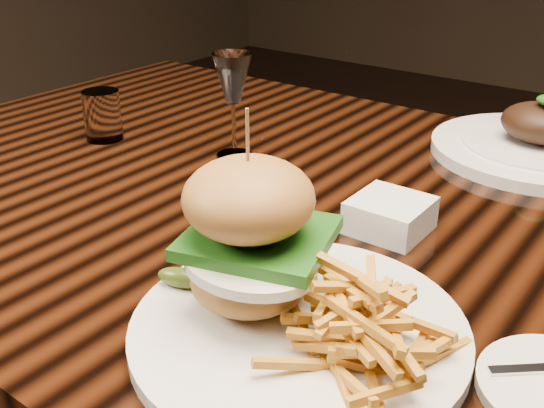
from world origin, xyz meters
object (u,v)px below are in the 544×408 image
Objects in this scene: wine_glass at (233,83)px; far_dish at (538,144)px; burger_plate at (293,285)px; dining_table at (360,268)px.

wine_glass is 0.50× the size of far_dish.
burger_plate is at bearing -94.46° from far_dish.
wine_glass is (-0.26, 0.06, 0.19)m from dining_table.
burger_plate is 0.59m from far_dish.
far_dish is (0.05, 0.59, -0.03)m from burger_plate.
wine_glass is (-0.33, 0.31, 0.06)m from burger_plate.
dining_table is 0.33m from wine_glass.
burger_plate is 1.93× the size of wine_glass.
burger_plate is at bearing -75.18° from dining_table.
burger_plate is 0.45m from wine_glass.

